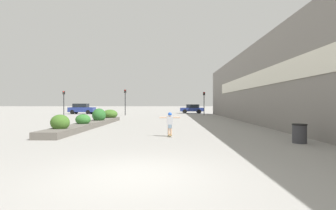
{
  "coord_description": "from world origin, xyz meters",
  "views": [
    {
      "loc": [
        0.85,
        -6.04,
        1.66
      ],
      "look_at": [
        0.56,
        12.15,
        1.56
      ],
      "focal_mm": 28.0,
      "sensor_mm": 36.0,
      "label": 1
    }
  ],
  "objects": [
    {
      "name": "trash_bin",
      "position": [
        6.18,
        4.99,
        0.41
      ],
      "size": [
        0.6,
        0.6,
        0.81
      ],
      "color": "#38383D",
      "rests_on": "ground_plane"
    },
    {
      "name": "skateboard",
      "position": [
        0.73,
        7.05,
        0.07
      ],
      "size": [
        0.22,
        0.56,
        0.1
      ],
      "rotation": [
        0.0,
        0.0,
        0.08
      ],
      "color": "olive",
      "rests_on": "ground_plane"
    },
    {
      "name": "planter_box",
      "position": [
        -4.94,
        13.29,
        0.38
      ],
      "size": [
        1.38,
        14.04,
        1.27
      ],
      "color": "#605B54",
      "rests_on": "ground_plane"
    },
    {
      "name": "building_wall_right",
      "position": [
        7.61,
        15.27,
        3.23
      ],
      "size": [
        0.67,
        40.69,
        6.44
      ],
      "color": "gray",
      "rests_on": "ground_plane"
    },
    {
      "name": "car_center_left",
      "position": [
        14.28,
        37.99,
        0.83
      ],
      "size": [
        3.92,
        2.01,
        1.62
      ],
      "rotation": [
        0.0,
        0.0,
        1.57
      ],
      "color": "#BCBCC1",
      "rests_on": "ground_plane"
    },
    {
      "name": "car_leftmost",
      "position": [
        4.17,
        38.18,
        0.8
      ],
      "size": [
        3.86,
        2.01,
        1.51
      ],
      "rotation": [
        0.0,
        0.0,
        1.57
      ],
      "color": "navy",
      "rests_on": "ground_plane"
    },
    {
      "name": "traffic_light_right",
      "position": [
        5.32,
        30.76,
        2.25
      ],
      "size": [
        0.28,
        0.3,
        3.27
      ],
      "color": "black",
      "rests_on": "ground_plane"
    },
    {
      "name": "traffic_light_left",
      "position": [
        -5.78,
        30.71,
        2.45
      ],
      "size": [
        0.28,
        0.3,
        3.62
      ],
      "color": "black",
      "rests_on": "ground_plane"
    },
    {
      "name": "skateboarder",
      "position": [
        0.73,
        7.05,
        0.78
      ],
      "size": [
        1.05,
        0.19,
        1.12
      ],
      "rotation": [
        0.0,
        0.0,
        0.08
      ],
      "color": "tan",
      "rests_on": "skateboard"
    },
    {
      "name": "car_center_right",
      "position": [
        -13.54,
        35.24,
        0.85
      ],
      "size": [
        3.98,
        1.86,
        1.64
      ],
      "rotation": [
        0.0,
        0.0,
        -1.57
      ],
      "color": "navy",
      "rests_on": "ground_plane"
    },
    {
      "name": "traffic_light_far_left",
      "position": [
        -14.4,
        30.46,
        2.32
      ],
      "size": [
        0.28,
        0.3,
        3.4
      ],
      "color": "black",
      "rests_on": "ground_plane"
    },
    {
      "name": "ground_plane",
      "position": [
        0.0,
        0.0,
        0.0
      ],
      "size": [
        300.0,
        300.0,
        0.0
      ],
      "primitive_type": "plane",
      "color": "gray"
    }
  ]
}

